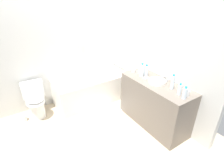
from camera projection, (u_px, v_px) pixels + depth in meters
The scene contains 19 objects.
ground_plane at pixel (91, 129), 3.16m from camera, with size 3.61×3.61×0.00m, color #C1AD8E.
wall_back_tiled at pixel (60, 48), 3.56m from camera, with size 3.01×0.10×2.36m, color silver.
wall_right_mirror at pixel (153, 53), 3.27m from camera, with size 0.10×2.85×2.36m, color silver.
bathtub at pixel (92, 88), 3.88m from camera, with size 1.58×0.72×1.35m.
toilet at pixel (35, 101), 3.36m from camera, with size 0.41×0.55×0.69m.
vanity_counter at pixel (154, 104), 3.13m from camera, with size 0.52×1.32×0.84m, color #6B6056.
sink_basin at pixel (157, 81), 2.92m from camera, with size 0.29×0.29×0.04m, color white.
sink_faucet at pixel (164, 78), 3.00m from camera, with size 0.11×0.15×0.08m.
water_bottle_0 at pixel (146, 71), 3.14m from camera, with size 0.07×0.07×0.21m.
water_bottle_1 at pixel (180, 90), 2.55m from camera, with size 0.06×0.06×0.18m.
water_bottle_2 at pixel (185, 93), 2.45m from camera, with size 0.07×0.07×0.19m.
water_bottle_3 at pixel (173, 82), 2.69m from camera, with size 0.06×0.06×0.25m.
water_bottle_4 at pixel (142, 70), 3.11m from camera, with size 0.07×0.07×0.25m.
drinking_glass_0 at pixel (140, 71), 3.25m from camera, with size 0.08×0.08×0.09m, color white.
drinking_glass_1 at pixel (187, 93), 2.53m from camera, with size 0.07×0.07×0.09m, color white.
drinking_glass_2 at pixel (134, 70), 3.30m from camera, with size 0.07×0.07×0.08m, color white.
soap_dish at pixel (146, 78), 3.07m from camera, with size 0.09×0.06×0.02m, color white.
bath_mat at pixel (104, 112), 3.59m from camera, with size 0.69×0.32×0.01m, color white.
toilet_paper_roll at pixel (24, 118), 3.33m from camera, with size 0.11×0.11×0.12m, color white.
Camera 1 is at (-1.01, -2.24, 2.17)m, focal length 28.08 mm.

